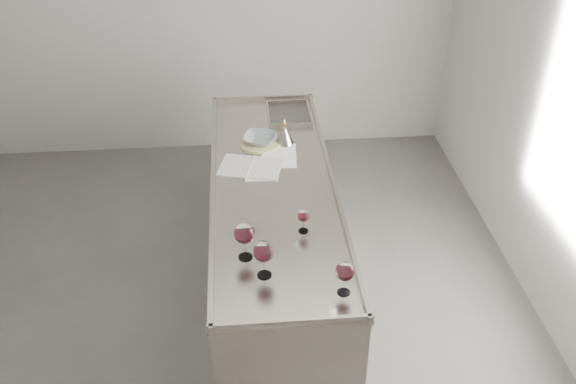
{
  "coord_description": "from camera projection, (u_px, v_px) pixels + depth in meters",
  "views": [
    {
      "loc": [
        0.3,
        -2.99,
        3.08
      ],
      "look_at": [
        0.57,
        0.08,
        1.02
      ],
      "focal_mm": 40.0,
      "sensor_mm": 36.0,
      "label": 1
    }
  ],
  "objects": [
    {
      "name": "loose_paper_top",
      "position": [
        261.0,
        169.0,
        4.07
      ],
      "size": [
        0.21,
        0.3,
        0.0
      ],
      "primitive_type": "cube",
      "rotation": [
        0.0,
        0.0,
        -0.03
      ],
      "color": "white",
      "rests_on": "counter"
    },
    {
      "name": "loose_paper_under",
      "position": [
        279.0,
        155.0,
        4.2
      ],
      "size": [
        0.24,
        0.33,
        0.0
      ],
      "primitive_type": "cube",
      "rotation": [
        0.0,
        0.0,
        -0.07
      ],
      "color": "white",
      "rests_on": "counter"
    },
    {
      "name": "ceramic_bowl",
      "position": [
        260.0,
        139.0,
        4.31
      ],
      "size": [
        0.26,
        0.26,
        0.05
      ],
      "primitive_type": "imported",
      "rotation": [
        0.0,
        0.0,
        -0.27
      ],
      "color": "#889C9E",
      "rests_on": "trivet"
    },
    {
      "name": "wine_glass_small",
      "position": [
        304.0,
        216.0,
        3.47
      ],
      "size": [
        0.07,
        0.07,
        0.14
      ],
      "rotation": [
        0.0,
        0.0,
        0.17
      ],
      "color": "white",
      "rests_on": "counter"
    },
    {
      "name": "counter",
      "position": [
        274.0,
        244.0,
        4.19
      ],
      "size": [
        0.77,
        2.42,
        0.97
      ],
      "color": "gray",
      "rests_on": "ground"
    },
    {
      "name": "trivet",
      "position": [
        260.0,
        143.0,
        4.33
      ],
      "size": [
        0.28,
        0.28,
        0.02
      ],
      "primitive_type": "cylinder",
      "rotation": [
        0.0,
        0.0,
        -0.02
      ],
      "color": "beige",
      "rests_on": "counter"
    },
    {
      "name": "wine_glass_middle",
      "position": [
        264.0,
        252.0,
        3.14
      ],
      "size": [
        0.11,
        0.11,
        0.21
      ],
      "rotation": [
        0.0,
        0.0,
        0.16
      ],
      "color": "white",
      "rests_on": "counter"
    },
    {
      "name": "wine_glass_right",
      "position": [
        345.0,
        272.0,
        3.05
      ],
      "size": [
        0.09,
        0.09,
        0.18
      ],
      "rotation": [
        0.0,
        0.0,
        0.35
      ],
      "color": "white",
      "rests_on": "counter"
    },
    {
      "name": "wine_glass_left",
      "position": [
        244.0,
        234.0,
        3.26
      ],
      "size": [
        0.11,
        0.11,
        0.21
      ],
      "rotation": [
        0.0,
        0.0,
        0.15
      ],
      "color": "white",
      "rests_on": "counter"
    },
    {
      "name": "wine_funnel",
      "position": [
        284.0,
        136.0,
        4.31
      ],
      "size": [
        0.13,
        0.13,
        0.19
      ],
      "rotation": [
        0.0,
        0.0,
        -0.21
      ],
      "color": "gray",
      "rests_on": "counter"
    },
    {
      "name": "room_shell",
      "position": [
        182.0,
        146.0,
        3.39
      ],
      "size": [
        4.54,
        5.04,
        2.84
      ],
      "color": "#524F4D",
      "rests_on": "ground"
    },
    {
      "name": "notebook",
      "position": [
        250.0,
        167.0,
        4.08
      ],
      "size": [
        0.44,
        0.35,
        0.02
      ],
      "rotation": [
        0.0,
        0.0,
        -0.25
      ],
      "color": "white",
      "rests_on": "counter"
    }
  ]
}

